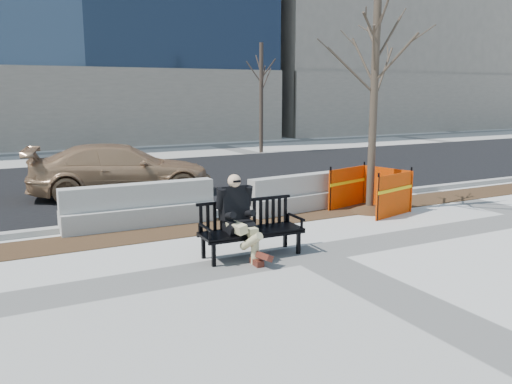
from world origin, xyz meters
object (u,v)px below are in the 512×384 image
at_px(bench, 252,256).
at_px(sedan, 123,195).
at_px(jersey_barrier_right, 304,209).
at_px(seated_man, 237,257).
at_px(jersey_barrier_left, 140,226).
at_px(tree_fence, 369,211).

bearing_deg(bench, sedan, 97.28).
height_order(bench, jersey_barrier_right, bench).
distance_m(seated_man, jersey_barrier_left, 3.05).
bearing_deg(sedan, seated_man, -164.95).
relative_size(seated_man, jersey_barrier_right, 0.48).
bearing_deg(tree_fence, sedan, 135.25).
height_order(seated_man, tree_fence, tree_fence).
bearing_deg(jersey_barrier_right, tree_fence, -40.99).
height_order(seated_man, sedan, seated_man).
bearing_deg(jersey_barrier_right, seated_man, -144.92).
bearing_deg(seated_man, sedan, 95.13).
distance_m(jersey_barrier_left, jersey_barrier_right, 3.97).
xyz_separation_m(bench, jersey_barrier_left, (-1.14, 2.97, 0.00)).
bearing_deg(bench, seated_man, 168.76).
height_order(tree_fence, jersey_barrier_right, tree_fence).
xyz_separation_m(jersey_barrier_left, jersey_barrier_right, (3.96, -0.25, 0.00)).
bearing_deg(jersey_barrier_left, jersey_barrier_right, -2.25).
xyz_separation_m(bench, tree_fence, (4.10, 1.83, 0.00)).
height_order(bench, jersey_barrier_left, bench).
bearing_deg(jersey_barrier_right, jersey_barrier_left, 170.45).
bearing_deg(seated_man, tree_fence, 23.78).
bearing_deg(sedan, bench, -162.81).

